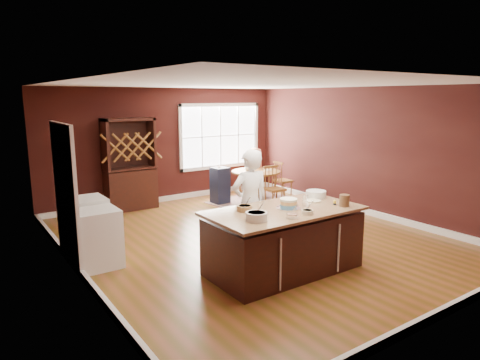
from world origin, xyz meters
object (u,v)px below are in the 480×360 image
(chair_east, at_px, (283,179))
(seated_woman, at_px, (255,172))
(toddler, at_px, (222,169))
(chair_north, at_px, (248,175))
(chair_south, at_px, (275,187))
(baker, at_px, (250,204))
(layer_cake, at_px, (288,203))
(high_chair, at_px, (220,185))
(washer, at_px, (98,238))
(dining_table, at_px, (256,180))
(kitchen_island, at_px, (284,242))
(dryer, at_px, (86,226))
(hutch, at_px, (130,164))

(chair_east, distance_m, seated_woman, 0.72)
(toddler, bearing_deg, chair_north, 22.54)
(chair_north, bearing_deg, chair_south, 71.03)
(baker, xyz_separation_m, layer_cake, (0.15, -0.72, 0.13))
(chair_north, xyz_separation_m, high_chair, (-1.15, -0.44, -0.03))
(chair_east, distance_m, chair_north, 0.96)
(washer, bearing_deg, high_chair, 32.61)
(dining_table, bearing_deg, high_chair, 155.06)
(kitchen_island, distance_m, seated_woman, 4.75)
(high_chair, xyz_separation_m, dryer, (-3.55, -1.63, 0.01))
(chair_south, xyz_separation_m, toddler, (-0.72, 1.10, 0.33))
(hutch, relative_size, dryer, 2.22)
(washer, bearing_deg, chair_north, 30.04)
(chair_east, xyz_separation_m, washer, (-5.17, -1.89, -0.03))
(chair_north, bearing_deg, layer_cake, 55.75)
(high_chair, distance_m, washer, 4.22)
(dining_table, bearing_deg, chair_north, 66.06)
(layer_cake, bearing_deg, seated_woman, 59.10)
(toddler, bearing_deg, dining_table, -25.02)
(high_chair, relative_size, dryer, 0.98)
(kitchen_island, xyz_separation_m, toddler, (1.43, 3.93, 0.37))
(layer_cake, distance_m, washer, 2.85)
(dining_table, bearing_deg, seated_woman, 55.13)
(kitchen_island, distance_m, dryer, 3.17)
(chair_south, xyz_separation_m, seated_woman, (0.34, 1.20, 0.14))
(chair_east, bearing_deg, high_chair, 78.35)
(baker, height_order, high_chair, baker)
(seated_woman, xyz_separation_m, high_chair, (-1.10, -0.09, -0.17))
(kitchen_island, relative_size, dryer, 2.44)
(dining_table, xyz_separation_m, washer, (-4.34, -1.91, -0.10))
(layer_cake, distance_m, chair_south, 3.53)
(baker, xyz_separation_m, high_chair, (1.46, 3.21, -0.41))
(chair_south, distance_m, toddler, 1.35)
(layer_cake, bearing_deg, kitchen_island, -172.72)
(layer_cake, xyz_separation_m, high_chair, (1.31, 3.94, -0.54))
(dining_table, relative_size, washer, 1.33)
(chair_east, distance_m, high_chair, 1.67)
(baker, height_order, chair_east, baker)
(high_chair, height_order, dryer, dryer)
(layer_cake, relative_size, chair_north, 0.36)
(dining_table, distance_m, chair_south, 0.75)
(chair_east, bearing_deg, dining_table, 90.45)
(layer_cake, xyz_separation_m, hutch, (-0.63, 4.61, 0.03))
(baker, height_order, hutch, hutch)
(chair_east, height_order, chair_south, chair_south)
(kitchen_island, relative_size, seated_woman, 1.80)
(layer_cake, distance_m, high_chair, 4.18)
(high_chair, bearing_deg, dining_table, -27.72)
(chair_east, xyz_separation_m, chair_south, (-0.86, -0.73, 0.02))
(layer_cake, relative_size, high_chair, 0.39)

